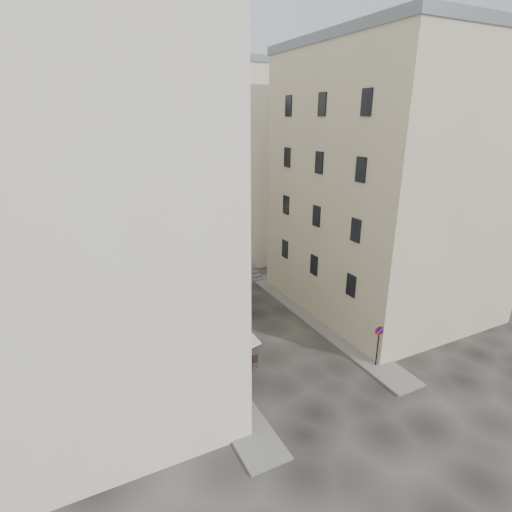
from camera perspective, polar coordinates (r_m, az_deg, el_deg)
ground at (r=25.12m, az=3.80°, el=-14.03°), size 90.00×90.00×0.00m
sidewalk_left at (r=26.70m, az=-9.24°, el=-11.92°), size 2.00×22.00×0.12m
sidewalk_right at (r=29.39m, az=8.53°, el=-8.79°), size 2.00×18.00×0.12m
building_left at (r=21.33m, az=-25.60°, el=8.06°), size 12.20×16.20×20.60m
building_right at (r=30.60m, az=18.28°, el=9.92°), size 12.20×14.20×18.60m
building_back at (r=38.57m, az=-11.85°, el=12.20°), size 18.20×10.20×18.60m
cafe_storefront at (r=23.36m, az=-6.76°, el=-11.50°), size 1.74×7.30×3.50m
stone_steps at (r=35.10m, az=-6.53°, el=-3.28°), size 9.00×3.15×0.80m
bollard_near at (r=22.85m, az=-2.22°, el=-16.18°), size 0.12×0.12×0.98m
bollard_mid at (r=25.57m, az=-5.53°, el=-12.04°), size 0.12×0.12×0.98m
bollard_far at (r=28.46m, az=-8.11°, el=-8.70°), size 0.12×0.12×0.98m
no_parking_sign at (r=24.13m, az=17.12°, el=-11.12°), size 0.59×0.22×2.70m
bistro_table_a at (r=22.57m, az=-2.35°, el=-17.03°), size 1.15×0.54×0.81m
bistro_table_b at (r=23.72m, az=-1.34°, el=-14.92°), size 1.24×0.58×0.87m
bistro_table_c at (r=25.00m, az=-4.72°, el=-12.91°), size 1.35×0.63×0.95m
bistro_table_d at (r=25.43m, az=-5.60°, el=-12.40°), size 1.29×0.60×0.90m
bistro_table_e at (r=27.86m, az=-6.83°, el=-9.35°), size 1.39×0.65×0.97m
pedestrian at (r=25.49m, az=-4.09°, el=-11.05°), size 0.81×0.75×1.85m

